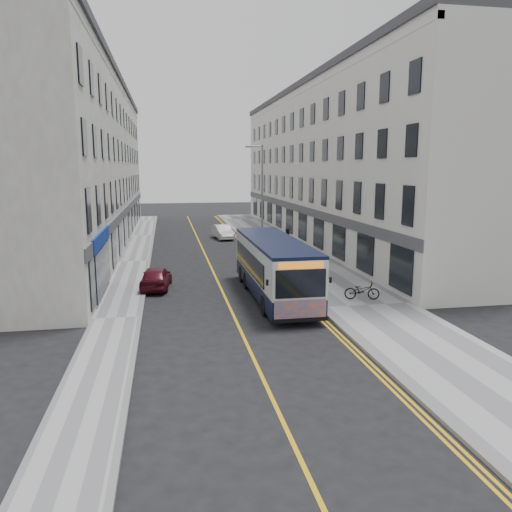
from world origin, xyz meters
name	(u,v)px	position (x,y,z in m)	size (l,w,h in m)	color
ground	(229,307)	(0.00, 0.00, 0.00)	(140.00, 140.00, 0.00)	black
pavement_east	(295,257)	(6.25, 12.00, 0.06)	(4.50, 64.00, 0.12)	#98989B
pavement_west	(134,262)	(-5.00, 12.00, 0.06)	(2.00, 64.00, 0.12)	#98989B
kerb_east	(264,257)	(4.00, 12.00, 0.07)	(0.18, 64.00, 0.13)	slate
kerb_west	(149,261)	(-4.00, 12.00, 0.07)	(0.18, 64.00, 0.13)	slate
road_centre_line	(208,260)	(0.00, 12.00, 0.00)	(0.12, 64.00, 0.01)	gold
road_dbl_yellow_inner	(258,258)	(3.55, 12.00, 0.00)	(0.10, 64.00, 0.01)	gold
road_dbl_yellow_outer	(261,258)	(3.75, 12.00, 0.00)	(0.10, 64.00, 0.01)	gold
terrace_east	(327,166)	(11.50, 21.00, 6.50)	(6.00, 46.00, 13.00)	silver
terrace_west	(87,166)	(-9.00, 21.00, 6.50)	(6.00, 46.00, 13.00)	silver
streetlamp	(261,195)	(4.17, 14.00, 4.38)	(1.32, 0.18, 8.00)	gray
city_bus	(274,266)	(2.37, 1.28, 1.60)	(2.35, 10.06, 2.92)	black
bicycle	(362,291)	(6.38, -0.28, 0.56)	(0.58, 1.67, 0.88)	black
pedestrian_near	(294,250)	(5.69, 9.93, 0.92)	(0.58, 0.38, 1.60)	brown
pedestrian_far	(288,240)	(6.14, 13.55, 1.03)	(0.89, 0.69, 1.83)	black
car_white	(223,232)	(2.24, 22.37, 0.63)	(1.33, 3.81, 1.26)	silver
car_maroon	(156,277)	(-3.40, 4.20, 0.61)	(1.44, 3.59, 1.22)	#4B0C19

